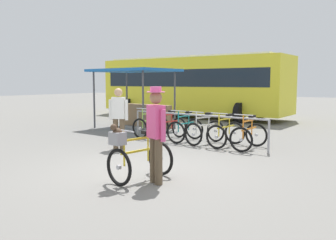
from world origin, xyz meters
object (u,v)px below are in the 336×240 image
object	(u,v)px
racked_bike_red	(167,128)
racked_bike_orange	(249,136)
racked_bike_yellow	(226,134)
person_with_featured_bike	(156,131)
pedestrian_with_backpack	(119,114)
bus_distant	(192,83)
racked_bike_white	(205,131)
featured_bicycle	(136,155)
market_stall	(140,92)
racked_bike_teal	(185,129)
racked_bike_lime	(151,126)

from	to	relation	value
racked_bike_red	racked_bike_orange	world-z (taller)	same
racked_bike_yellow	person_with_featured_bike	bearing A→B (deg)	-83.38
pedestrian_with_backpack	bus_distant	size ratio (longest dim) A/B	0.16
racked_bike_white	person_with_featured_bike	distance (m)	4.37
person_with_featured_bike	pedestrian_with_backpack	distance (m)	3.56
racked_bike_white	person_with_featured_bike	xyz separation A→B (m)	(1.17, -4.17, 0.58)
person_with_featured_bike	pedestrian_with_backpack	xyz separation A→B (m)	(-2.78, 2.22, -0.01)
featured_bicycle	market_stall	distance (m)	7.91
racked_bike_teal	racked_bike_lime	bearing A→B (deg)	174.40
racked_bike_red	racked_bike_orange	size ratio (longest dim) A/B	1.07
market_stall	pedestrian_with_backpack	bearing A→B (deg)	-59.77
racked_bike_lime	racked_bike_yellow	xyz separation A→B (m)	(2.79, -0.27, -0.00)
pedestrian_with_backpack	racked_bike_teal	bearing A→B (deg)	65.77
racked_bike_red	market_stall	world-z (taller)	market_stall
racked_bike_orange	market_stall	bearing A→B (deg)	157.96
racked_bike_teal	racked_bike_red	bearing A→B (deg)	174.39
featured_bicycle	bus_distant	bearing A→B (deg)	114.62
racked_bike_teal	person_with_featured_bike	world-z (taller)	person_with_featured_bike
pedestrian_with_backpack	market_stall	xyz separation A→B (m)	(-2.30, 3.96, 0.46)
racked_bike_white	bus_distant	distance (m)	8.42
racked_bike_red	racked_bike_white	xyz separation A→B (m)	(1.39, -0.14, -0.00)
racked_bike_lime	racked_bike_white	bearing A→B (deg)	-5.60
market_stall	racked_bike_lime	bearing A→B (deg)	-44.79
racked_bike_red	person_with_featured_bike	xyz separation A→B (m)	(2.57, -4.31, 0.58)
racked_bike_teal	market_stall	distance (m)	3.89
featured_bicycle	pedestrian_with_backpack	bearing A→B (deg)	135.81
racked_bike_orange	person_with_featured_bike	world-z (taller)	person_with_featured_bike
market_stall	person_with_featured_bike	bearing A→B (deg)	-50.58
racked_bike_white	racked_bike_orange	bearing A→B (deg)	-5.60
racked_bike_orange	pedestrian_with_backpack	bearing A→B (deg)	-148.87
racked_bike_yellow	racked_bike_orange	bearing A→B (deg)	-5.60
racked_bike_lime	racked_bike_white	xyz separation A→B (m)	(2.09, -0.21, -0.00)
racked_bike_orange	featured_bicycle	bearing A→B (deg)	-98.21
bus_distant	racked_bike_yellow	bearing A→B (deg)	-54.42
racked_bike_lime	bus_distant	size ratio (longest dim) A/B	0.12
racked_bike_red	featured_bicycle	size ratio (longest dim) A/B	0.98
person_with_featured_bike	bus_distant	xyz separation A→B (m)	(-5.57, 11.22, 0.79)
person_with_featured_bike	market_stall	bearing A→B (deg)	129.42
racked_bike_yellow	racked_bike_orange	size ratio (longest dim) A/B	1.02
racked_bike_red	racked_bike_orange	distance (m)	2.80
bus_distant	market_stall	xyz separation A→B (m)	(0.49, -5.04, -0.35)
racked_bike_orange	racked_bike_white	bearing A→B (deg)	174.40
racked_bike_red	featured_bicycle	xyz separation A→B (m)	(2.19, -4.41, 0.12)
racked_bike_orange	racked_bike_teal	bearing A→B (deg)	174.40
racked_bike_lime	featured_bicycle	xyz separation A→B (m)	(2.89, -4.48, 0.12)
racked_bike_orange	racked_bike_yellow	bearing A→B (deg)	174.40
racked_bike_white	market_stall	xyz separation A→B (m)	(-3.91, 2.01, 1.03)
person_with_featured_bike	racked_bike_teal	bearing A→B (deg)	113.80
racked_bike_lime	racked_bike_teal	size ratio (longest dim) A/B	1.05
racked_bike_teal	featured_bicycle	size ratio (longest dim) A/B	0.90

